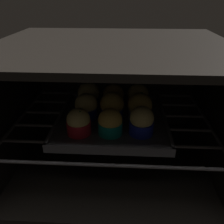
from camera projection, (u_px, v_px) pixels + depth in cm
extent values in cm
cube|color=black|center=(112.00, 160.00, 72.40)|extent=(59.00, 47.00, 1.50)
cube|color=black|center=(112.00, 46.00, 55.71)|extent=(59.00, 47.00, 1.50)
cube|color=black|center=(116.00, 82.00, 84.11)|extent=(59.00, 1.50, 34.00)
cube|color=black|center=(12.00, 108.00, 65.48)|extent=(1.50, 47.00, 34.00)
cube|color=black|center=(217.00, 113.00, 62.64)|extent=(1.50, 47.00, 34.00)
cylinder|color=#4C494C|center=(107.00, 165.00, 48.91)|extent=(54.00, 0.80, 0.80)
cylinder|color=#4C494C|center=(110.00, 144.00, 55.61)|extent=(54.00, 0.80, 0.80)
cylinder|color=#4C494C|center=(111.00, 128.00, 62.31)|extent=(54.00, 0.80, 0.80)
cylinder|color=#4C494C|center=(113.00, 114.00, 69.00)|extent=(54.00, 0.80, 0.80)
cylinder|color=#4C494C|center=(114.00, 103.00, 75.70)|extent=(54.00, 0.80, 0.80)
cylinder|color=#4C494C|center=(115.00, 94.00, 82.40)|extent=(54.00, 0.80, 0.80)
cylinder|color=#4C494C|center=(20.00, 118.00, 66.99)|extent=(0.80, 42.00, 0.80)
cylinder|color=#4C494C|center=(208.00, 123.00, 64.32)|extent=(0.80, 42.00, 0.80)
cube|color=#4C4C51|center=(112.00, 120.00, 64.02)|extent=(29.59, 29.59, 1.20)
cube|color=#4C4C51|center=(108.00, 148.00, 50.82)|extent=(29.59, 0.80, 1.00)
cube|color=#4C4C51|center=(114.00, 96.00, 76.19)|extent=(29.59, 0.80, 1.00)
cube|color=#4C4C51|center=(61.00, 115.00, 64.22)|extent=(0.80, 29.59, 1.00)
cube|color=#4C4C51|center=(164.00, 118.00, 62.79)|extent=(0.80, 29.59, 1.00)
cylinder|color=red|center=(79.00, 127.00, 56.46)|extent=(6.04, 6.04, 3.21)
sphere|color=#E0CC7A|center=(78.00, 120.00, 55.44)|extent=(5.76, 5.76, 5.76)
sphere|color=#1E6023|center=(79.00, 114.00, 54.05)|extent=(1.74, 1.74, 1.74)
cylinder|color=#0C8C84|center=(109.00, 127.00, 56.34)|extent=(6.04, 6.04, 3.21)
sphere|color=gold|center=(109.00, 120.00, 55.34)|extent=(5.93, 5.93, 5.93)
cylinder|color=#1928B7|center=(141.00, 127.00, 56.33)|extent=(6.04, 6.04, 3.21)
sphere|color=#E0CC7A|center=(142.00, 118.00, 55.04)|extent=(5.82, 5.82, 5.82)
cylinder|color=#1928B7|center=(87.00, 112.00, 63.53)|extent=(6.04, 6.04, 3.21)
sphere|color=#E0CC7A|center=(86.00, 104.00, 62.41)|extent=(6.26, 6.26, 6.26)
cylinder|color=#1928B7|center=(111.00, 113.00, 63.05)|extent=(6.04, 6.04, 3.21)
sphere|color=gold|center=(111.00, 104.00, 61.74)|extent=(6.53, 6.53, 6.53)
cylinder|color=silver|center=(139.00, 114.00, 62.59)|extent=(6.04, 6.04, 3.21)
sphere|color=gold|center=(140.00, 105.00, 61.30)|extent=(6.61, 6.61, 6.61)
sphere|color=#19511E|center=(141.00, 96.00, 60.50)|extent=(1.74, 1.74, 1.74)
cylinder|color=#1928B7|center=(89.00, 101.00, 69.57)|extent=(6.04, 6.04, 3.21)
sphere|color=#E0CC7A|center=(88.00, 93.00, 68.22)|extent=(6.47, 6.47, 6.47)
sphere|color=#19511E|center=(85.00, 87.00, 67.21)|extent=(2.15, 2.15, 2.15)
cylinder|color=silver|center=(114.00, 102.00, 69.30)|extent=(6.04, 6.04, 3.21)
sphere|color=gold|center=(114.00, 94.00, 68.10)|extent=(6.29, 6.29, 6.29)
sphere|color=#28702D|center=(115.00, 87.00, 66.96)|extent=(1.61, 1.61, 1.61)
cylinder|color=red|center=(137.00, 102.00, 69.16)|extent=(6.04, 6.04, 3.21)
sphere|color=#DBBC60|center=(138.00, 94.00, 67.92)|extent=(6.29, 6.29, 6.29)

